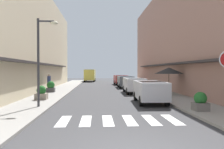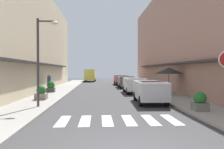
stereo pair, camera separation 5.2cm
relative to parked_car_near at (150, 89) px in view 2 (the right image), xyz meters
name	(u,v)px [view 2 (the right image)]	position (x,y,z in m)	size (l,w,h in m)	color
ground_plane	(107,93)	(-2.57, 6.59, -0.92)	(85.98, 85.98, 0.00)	#38383A
sidewalk_left	(54,93)	(-7.54, 6.59, -0.86)	(2.70, 54.71, 0.12)	gray
sidewalk_right	(159,93)	(2.40, 6.59, -0.86)	(2.70, 54.71, 0.12)	#9E998E
building_row_left	(15,38)	(-11.39, 7.54, 4.44)	(5.50, 37.17, 10.72)	beige
building_row_right	(194,35)	(6.25, 7.54, 4.85)	(5.50, 37.17, 11.55)	#A87A6B
crosswalk	(118,120)	(-2.57, -5.07, -0.92)	(5.20, 2.20, 0.01)	silver
parked_car_near	(150,89)	(0.00, 0.00, 0.00)	(1.95, 4.21, 1.47)	silver
parked_car_mid	(134,84)	(0.00, 6.70, 0.00)	(1.84, 4.12, 1.47)	silver
parked_car_far	(125,80)	(0.00, 13.54, 0.00)	(1.82, 3.93, 1.47)	#4C5156
parked_car_distant	(121,79)	(0.00, 19.50, 0.00)	(1.91, 4.34, 1.47)	maroon
delivery_van	(90,74)	(-4.99, 30.04, 0.48)	(2.17, 5.47, 2.37)	#D8CC4C
street_lamp	(41,52)	(-6.67, -1.68, 2.30)	(1.19, 0.28, 5.03)	#38383D
cafe_umbrella	(169,71)	(2.63, 4.26, 1.25)	(2.47, 2.47, 2.33)	#262626
planter_corner	(200,102)	(1.79, -3.57, -0.35)	(0.71, 0.71, 0.96)	slate
planter_midblock	(41,93)	(-7.49, 1.51, -0.36)	(0.80, 0.80, 0.99)	gray
planter_far	(51,87)	(-7.96, 7.11, -0.30)	(0.74, 0.74, 1.04)	#4C4C4C
pedestrian_walking_near	(49,82)	(-8.26, 7.77, 0.12)	(0.34, 0.34, 1.74)	#282B33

